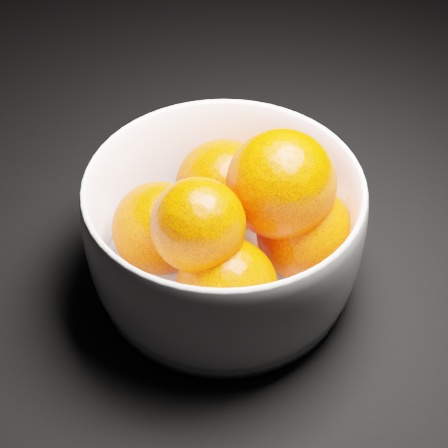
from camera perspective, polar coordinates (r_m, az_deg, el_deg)
ground at (r=0.61m, az=5.92°, el=0.81°), size 3.00×3.00×0.00m
bowl at (r=0.51m, az=0.00°, el=-0.44°), size 0.23×0.23×0.11m
orange_pile at (r=0.50m, az=1.16°, el=0.45°), size 0.18×0.18×0.13m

